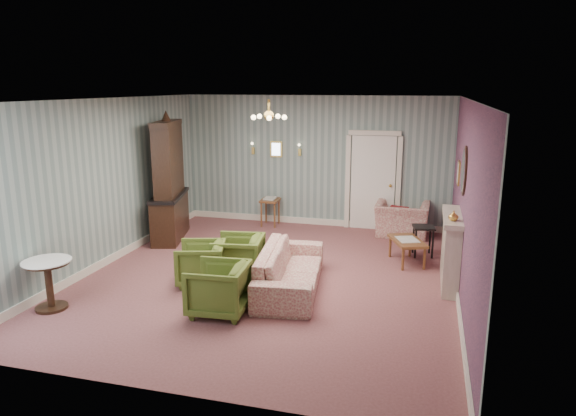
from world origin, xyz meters
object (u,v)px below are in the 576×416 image
(wingback_chair, at_px, (402,214))
(dresser, at_px, (168,177))
(pedestal_table, at_px, (49,285))
(olive_chair_c, at_px, (238,255))
(coffee_table, at_px, (407,251))
(olive_chair_b, at_px, (201,261))
(side_table_black, at_px, (423,241))
(sofa_chintz, at_px, (290,262))
(fireplace, at_px, (451,250))
(olive_chair_a, at_px, (218,286))

(wingback_chair, xyz_separation_m, dresser, (-4.63, -1.44, 0.81))
(wingback_chair, height_order, pedestal_table, wingback_chair)
(olive_chair_c, xyz_separation_m, coffee_table, (2.65, 1.49, -0.18))
(olive_chair_b, distance_m, side_table_black, 4.14)
(wingback_chair, bearing_deg, side_table_black, 110.68)
(sofa_chintz, bearing_deg, dresser, 49.59)
(fireplace, xyz_separation_m, coffee_table, (-0.70, 0.90, -0.36))
(olive_chair_b, bearing_deg, sofa_chintz, 80.46)
(olive_chair_b, height_order, wingback_chair, wingback_chair)
(coffee_table, bearing_deg, side_table_black, 60.66)
(sofa_chintz, relative_size, pedestal_table, 3.07)
(dresser, relative_size, pedestal_table, 3.52)
(fireplace, height_order, coffee_table, fireplace)
(olive_chair_a, bearing_deg, side_table_black, 136.66)
(sofa_chintz, xyz_separation_m, coffee_table, (1.71, 1.71, -0.22))
(wingback_chair, xyz_separation_m, fireplace, (0.88, -2.66, 0.10))
(pedestal_table, bearing_deg, olive_chair_c, 40.49)
(fireplace, relative_size, pedestal_table, 1.92)
(olive_chair_a, bearing_deg, olive_chair_b, -148.26)
(olive_chair_b, distance_m, sofa_chintz, 1.44)
(dresser, height_order, fireplace, dresser)
(olive_chair_b, xyz_separation_m, pedestal_table, (-1.67, -1.45, -0.01))
(coffee_table, xyz_separation_m, pedestal_table, (-4.81, -3.33, 0.15))
(coffee_table, bearing_deg, sofa_chintz, -134.97)
(olive_chair_a, relative_size, coffee_table, 0.92)
(sofa_chintz, relative_size, side_table_black, 3.89)
(sofa_chintz, bearing_deg, olive_chair_b, 89.38)
(dresser, distance_m, pedestal_table, 3.76)
(olive_chair_a, height_order, wingback_chair, wingback_chair)
(pedestal_table, bearing_deg, fireplace, 23.79)
(sofa_chintz, relative_size, wingback_chair, 2.05)
(olive_chair_c, bearing_deg, side_table_black, 115.74)
(fireplace, bearing_deg, wingback_chair, 108.31)
(olive_chair_b, relative_size, sofa_chintz, 0.34)
(sofa_chintz, xyz_separation_m, fireplace, (2.41, 0.81, 0.14))
(olive_chair_a, distance_m, wingback_chair, 5.13)
(olive_chair_a, xyz_separation_m, wingback_chair, (2.26, 4.60, 0.08))
(sofa_chintz, height_order, coffee_table, sofa_chintz)
(pedestal_table, bearing_deg, olive_chair_b, 41.03)
(sofa_chintz, bearing_deg, fireplace, -78.60)
(olive_chair_a, bearing_deg, sofa_chintz, 142.98)
(olive_chair_c, relative_size, coffee_table, 0.92)
(sofa_chintz, height_order, wingback_chair, wingback_chair)
(olive_chair_c, distance_m, wingback_chair, 4.08)
(fireplace, height_order, pedestal_table, fireplace)
(olive_chair_a, height_order, coffee_table, olive_chair_a)
(pedestal_table, bearing_deg, sofa_chintz, 27.56)
(sofa_chintz, relative_size, coffee_table, 2.60)
(side_table_black, bearing_deg, pedestal_table, -143.15)
(olive_chair_c, bearing_deg, fireplace, 91.73)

